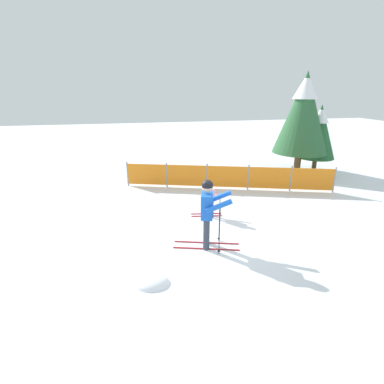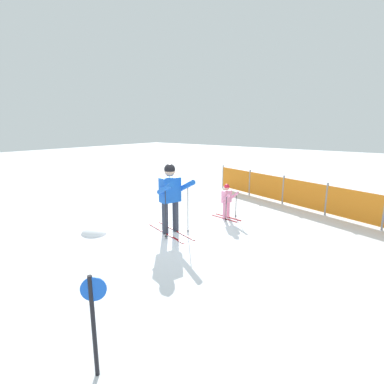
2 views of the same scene
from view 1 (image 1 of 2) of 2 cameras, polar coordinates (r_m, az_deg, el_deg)
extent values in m
plane|color=white|center=(8.13, 2.98, -10.09)|extent=(60.00, 60.00, 0.00)
cube|color=maroon|center=(8.23, 2.79, -9.61)|extent=(1.68, 0.55, 0.02)
cube|color=maroon|center=(7.95, 2.70, -10.76)|extent=(1.68, 0.55, 0.02)
cylinder|color=#333847|center=(8.04, 2.84, -6.98)|extent=(0.16, 0.16, 0.82)
cylinder|color=#333847|center=(7.74, 2.75, -8.05)|extent=(0.16, 0.16, 0.82)
cube|color=blue|center=(7.59, 2.88, -2.56)|extent=(0.43, 0.58, 0.64)
cylinder|color=blue|center=(7.85, 5.15, -0.96)|extent=(0.66, 0.31, 0.40)
cylinder|color=blue|center=(7.25, 5.18, -2.71)|extent=(0.66, 0.31, 0.40)
sphere|color=#D8AD8C|center=(7.42, 2.95, 0.92)|extent=(0.27, 0.27, 0.27)
sphere|color=black|center=(7.41, 2.95, 1.27)|extent=(0.29, 0.29, 0.29)
cylinder|color=black|center=(8.10, 5.24, -5.18)|extent=(0.02, 0.02, 1.28)
cylinder|color=black|center=(8.36, 5.12, -8.81)|extent=(0.07, 0.07, 0.01)
cylinder|color=black|center=(7.50, 5.27, -7.30)|extent=(0.02, 0.02, 1.28)
cylinder|color=black|center=(7.77, 5.14, -11.14)|extent=(0.07, 0.07, 0.01)
cube|color=maroon|center=(10.01, 2.71, -4.14)|extent=(1.00, 0.21, 0.02)
cube|color=maroon|center=(9.84, 2.82, -4.58)|extent=(1.00, 0.21, 0.02)
cylinder|color=pink|center=(9.91, 2.73, -2.83)|extent=(0.10, 0.10, 0.48)
cylinder|color=pink|center=(9.74, 2.84, -3.25)|extent=(0.10, 0.10, 0.48)
cube|color=pink|center=(9.67, 2.83, -0.72)|extent=(0.21, 0.32, 0.37)
cylinder|color=pink|center=(9.85, 3.56, -0.20)|extent=(0.35, 0.13, 0.30)
cylinder|color=pink|center=(9.51, 3.81, -0.94)|extent=(0.35, 0.13, 0.30)
sphere|color=#D8AD8C|center=(9.58, 2.85, 0.86)|extent=(0.16, 0.16, 0.16)
sphere|color=red|center=(9.57, 2.86, 1.02)|extent=(0.17, 0.17, 0.17)
cylinder|color=black|center=(10.01, 3.75, -1.92)|extent=(0.02, 0.02, 0.74)
cylinder|color=black|center=(10.13, 3.71, -3.56)|extent=(0.07, 0.07, 0.01)
cylinder|color=black|center=(9.59, 4.06, -2.90)|extent=(0.02, 0.02, 0.74)
cylinder|color=black|center=(9.72, 4.02, -4.60)|extent=(0.07, 0.07, 0.01)
cylinder|color=gray|center=(13.02, -12.17, 3.42)|extent=(0.06, 0.06, 1.05)
cylinder|color=gray|center=(12.60, -4.84, 3.26)|extent=(0.06, 0.06, 1.05)
cylinder|color=gray|center=(12.40, 2.86, 3.04)|extent=(0.06, 0.06, 1.05)
cylinder|color=gray|center=(12.42, 10.66, 2.76)|extent=(0.06, 0.06, 1.05)
cylinder|color=gray|center=(12.68, 18.29, 2.44)|extent=(0.06, 0.06, 1.05)
cylinder|color=gray|center=(13.14, 25.49, 2.09)|extent=(0.06, 0.06, 1.05)
cube|color=orange|center=(12.78, -8.57, 3.35)|extent=(1.61, 0.56, 0.88)
cube|color=orange|center=(12.47, -1.02, 3.16)|extent=(1.61, 0.56, 0.88)
cube|color=orange|center=(12.38, 6.76, 2.91)|extent=(1.61, 0.56, 0.88)
cube|color=orange|center=(12.52, 14.52, 2.60)|extent=(1.61, 0.56, 0.88)
cube|color=orange|center=(12.88, 21.96, 2.27)|extent=(1.61, 0.56, 0.88)
cylinder|color=#4C3823|center=(16.27, 22.26, 4.90)|extent=(0.22, 0.22, 0.68)
cone|color=#21582F|center=(15.99, 22.99, 10.50)|extent=(1.74, 1.74, 2.55)
cone|color=white|center=(15.90, 23.38, 13.40)|extent=(0.78, 0.78, 0.76)
cylinder|color=#4C3823|center=(15.68, 19.44, 5.33)|extent=(0.32, 0.32, 1.00)
cone|color=#2A5D36|center=(15.33, 20.44, 13.90)|extent=(2.54, 2.54, 3.72)
cone|color=white|center=(15.29, 20.98, 18.33)|extent=(1.14, 1.14, 1.12)
ellipsoid|color=white|center=(6.79, -7.56, -16.85)|extent=(0.73, 0.62, 0.29)
camera|label=2|loc=(7.14, 66.66, -2.05)|focal=28.00mm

